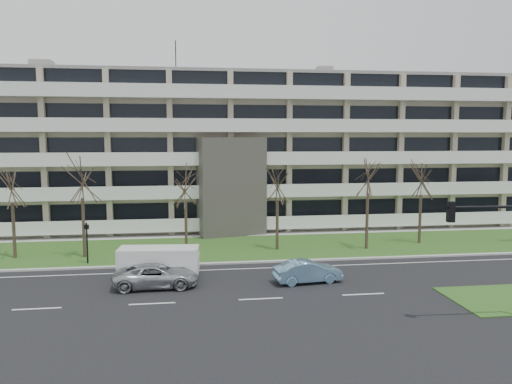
{
  "coord_description": "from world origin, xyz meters",
  "views": [
    {
      "loc": [
        -3.96,
        -26.89,
        9.08
      ],
      "look_at": [
        1.1,
        10.0,
        4.93
      ],
      "focal_mm": 35.0,
      "sensor_mm": 36.0,
      "label": 1
    }
  ],
  "objects": [
    {
      "name": "tree_4",
      "position": [
        3.07,
        11.85,
        5.63
      ],
      "size": [
        3.62,
        3.62,
        7.24
      ],
      "color": "#382B21",
      "rests_on": "ground"
    },
    {
      "name": "ground",
      "position": [
        0.0,
        0.0,
        0.0
      ],
      "size": [
        160.0,
        160.0,
        0.0
      ],
      "primitive_type": "plane",
      "color": "black",
      "rests_on": "ground"
    },
    {
      "name": "apartment_building",
      "position": [
        -0.01,
        25.32,
        7.61
      ],
      "size": [
        60.5,
        15.1,
        18.75
      ],
      "color": "#C2B797",
      "rests_on": "ground"
    },
    {
      "name": "pedestrian_signal",
      "position": [
        -11.16,
        9.36,
        1.9
      ],
      "size": [
        0.34,
        0.31,
        2.99
      ],
      "rotation": [
        0.0,
        0.0,
        -0.41
      ],
      "color": "black",
      "rests_on": "ground"
    },
    {
      "name": "tree_3",
      "position": [
        -4.16,
        12.18,
        5.44
      ],
      "size": [
        3.5,
        3.5,
        7.0
      ],
      "color": "#382B21",
      "rests_on": "ground"
    },
    {
      "name": "tree_6",
      "position": [
        15.55,
        12.66,
        5.79
      ],
      "size": [
        3.73,
        3.73,
        7.45
      ],
      "color": "#382B21",
      "rests_on": "ground"
    },
    {
      "name": "tree_5",
      "position": [
        10.31,
        11.2,
        6.33
      ],
      "size": [
        4.07,
        4.07,
        8.14
      ],
      "color": "#382B21",
      "rests_on": "ground"
    },
    {
      "name": "tree_1",
      "position": [
        -16.85,
        11.71,
        5.76
      ],
      "size": [
        3.71,
        3.71,
        7.42
      ],
      "color": "#382B21",
      "rests_on": "ground"
    },
    {
      "name": "sidewalk",
      "position": [
        0.0,
        18.5,
        0.04
      ],
      "size": [
        90.0,
        2.0,
        0.08
      ],
      "primitive_type": "cube",
      "color": "#B2B2AD",
      "rests_on": "ground"
    },
    {
      "name": "tree_2",
      "position": [
        -11.75,
        11.29,
        6.3
      ],
      "size": [
        4.05,
        4.05,
        8.1
      ],
      "color": "#382B21",
      "rests_on": "ground"
    },
    {
      "name": "silver_pickup",
      "position": [
        -5.94,
        3.06,
        0.7
      ],
      "size": [
        5.09,
        2.4,
        1.41
      ],
      "primitive_type": "imported",
      "rotation": [
        0.0,
        0.0,
        1.58
      ],
      "color": "#ADAFB4",
      "rests_on": "ground"
    },
    {
      "name": "white_van",
      "position": [
        -5.83,
        5.1,
        1.18
      ],
      "size": [
        5.24,
        2.44,
        1.98
      ],
      "rotation": [
        0.0,
        0.0,
        -0.08
      ],
      "color": "white",
      "rests_on": "ground"
    },
    {
      "name": "curb",
      "position": [
        0.0,
        8.0,
        0.06
      ],
      "size": [
        90.0,
        0.35,
        0.12
      ],
      "primitive_type": "cube",
      "color": "#B2B2AD",
      "rests_on": "ground"
    },
    {
      "name": "grass_verge",
      "position": [
        0.0,
        13.0,
        0.03
      ],
      "size": [
        90.0,
        10.0,
        0.06
      ],
      "primitive_type": "cube",
      "color": "#29551C",
      "rests_on": "ground"
    },
    {
      "name": "lane_edge_line",
      "position": [
        0.0,
        6.5,
        0.01
      ],
      "size": [
        90.0,
        0.12,
        0.01
      ],
      "primitive_type": "cube",
      "color": "white",
      "rests_on": "ground"
    },
    {
      "name": "blue_sedan",
      "position": [
        3.37,
        2.78,
        0.7
      ],
      "size": [
        4.39,
        2.01,
        1.4
      ],
      "primitive_type": "imported",
      "rotation": [
        0.0,
        0.0,
        1.7
      ],
      "color": "#7CB0D8",
      "rests_on": "ground"
    }
  ]
}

